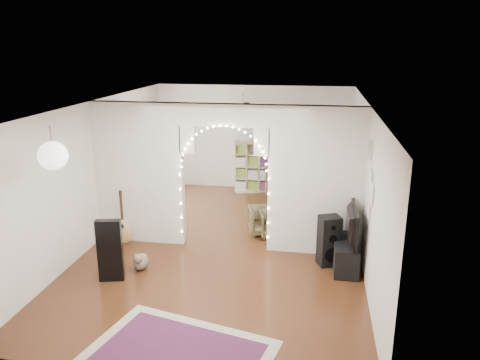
% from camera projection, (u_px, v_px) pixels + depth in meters
% --- Properties ---
extents(floor, '(7.50, 7.50, 0.00)m').
position_uv_depth(floor, '(226.00, 245.00, 8.95)').
color(floor, black).
rests_on(floor, ground).
extents(ceiling, '(5.00, 7.50, 0.02)m').
position_uv_depth(ceiling, '(224.00, 104.00, 8.19)').
color(ceiling, white).
rests_on(ceiling, wall_back).
extents(wall_back, '(5.00, 0.02, 2.70)m').
position_uv_depth(wall_back, '(253.00, 138.00, 12.12)').
color(wall_back, silver).
rests_on(wall_back, floor).
extents(wall_front, '(5.00, 0.02, 2.70)m').
position_uv_depth(wall_front, '(157.00, 273.00, 5.02)').
color(wall_front, silver).
rests_on(wall_front, floor).
extents(wall_left, '(0.02, 7.50, 2.70)m').
position_uv_depth(wall_left, '(97.00, 172.00, 8.97)').
color(wall_left, silver).
rests_on(wall_left, floor).
extents(wall_right, '(0.02, 7.50, 2.70)m').
position_uv_depth(wall_right, '(365.00, 184.00, 8.18)').
color(wall_right, silver).
rests_on(wall_right, floor).
extents(divider_wall, '(5.00, 0.20, 2.70)m').
position_uv_depth(divider_wall, '(225.00, 174.00, 8.55)').
color(divider_wall, silver).
rests_on(divider_wall, floor).
extents(fairy_lights, '(1.64, 0.04, 1.60)m').
position_uv_depth(fairy_lights, '(224.00, 169.00, 8.39)').
color(fairy_lights, '#FFEABF').
rests_on(fairy_lights, divider_wall).
extents(window, '(0.04, 1.20, 1.40)m').
position_uv_depth(window, '(134.00, 145.00, 10.62)').
color(window, white).
rests_on(window, wall_left).
extents(wall_clock, '(0.03, 0.31, 0.31)m').
position_uv_depth(wall_clock, '(371.00, 150.00, 7.40)').
color(wall_clock, white).
rests_on(wall_clock, wall_right).
extents(picture_frames, '(0.02, 0.50, 0.70)m').
position_uv_depth(picture_frames, '(370.00, 193.00, 7.19)').
color(picture_frames, white).
rests_on(picture_frames, wall_right).
extents(paper_lantern, '(0.40, 0.40, 0.40)m').
position_uv_depth(paper_lantern, '(53.00, 156.00, 6.35)').
color(paper_lantern, white).
rests_on(paper_lantern, ceiling).
extents(ceiling_fan, '(1.10, 1.10, 0.30)m').
position_uv_depth(ceiling_fan, '(242.00, 106.00, 10.17)').
color(ceiling_fan, '#B49A3C').
rests_on(ceiling_fan, ceiling).
extents(area_rug, '(2.59, 2.18, 0.02)m').
position_uv_depth(area_rug, '(175.00, 358.00, 5.73)').
color(area_rug, maroon).
rests_on(area_rug, floor).
extents(guitar_case, '(0.42, 0.21, 1.04)m').
position_uv_depth(guitar_case, '(110.00, 251.00, 7.50)').
color(guitar_case, black).
rests_on(guitar_case, floor).
extents(acoustic_guitar, '(0.38, 0.17, 0.91)m').
position_uv_depth(acoustic_guitar, '(123.00, 224.00, 8.91)').
color(acoustic_guitar, tan).
rests_on(acoustic_guitar, floor).
extents(tabby_cat, '(0.27, 0.56, 0.37)m').
position_uv_depth(tabby_cat, '(141.00, 261.00, 7.96)').
color(tabby_cat, brown).
rests_on(tabby_cat, floor).
extents(floor_speaker, '(0.43, 0.40, 0.89)m').
position_uv_depth(floor_speaker, '(329.00, 241.00, 8.06)').
color(floor_speaker, black).
rests_on(floor_speaker, floor).
extents(media_console, '(0.42, 1.01, 0.50)m').
position_uv_depth(media_console, '(345.00, 254.00, 8.00)').
color(media_console, black).
rests_on(media_console, floor).
extents(tv, '(0.16, 1.08, 0.62)m').
position_uv_depth(tv, '(347.00, 224.00, 7.84)').
color(tv, black).
rests_on(tv, media_console).
extents(bookcase, '(1.31, 0.74, 1.32)m').
position_uv_depth(bookcase, '(260.00, 167.00, 12.05)').
color(bookcase, tan).
rests_on(bookcase, floor).
extents(dining_table, '(1.24, 0.86, 0.76)m').
position_uv_depth(dining_table, '(289.00, 167.00, 11.92)').
color(dining_table, brown).
rests_on(dining_table, floor).
extents(flower_vase, '(0.19, 0.19, 0.19)m').
position_uv_depth(flower_vase, '(289.00, 161.00, 11.88)').
color(flower_vase, white).
rests_on(flower_vase, dining_table).
extents(dining_chair_left, '(0.73, 0.74, 0.54)m').
position_uv_depth(dining_chair_left, '(264.00, 220.00, 9.46)').
color(dining_chair_left, brown).
rests_on(dining_chair_left, floor).
extents(dining_chair_right, '(0.67, 0.68, 0.52)m').
position_uv_depth(dining_chair_right, '(274.00, 224.00, 9.32)').
color(dining_chair_right, brown).
rests_on(dining_chair_right, floor).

